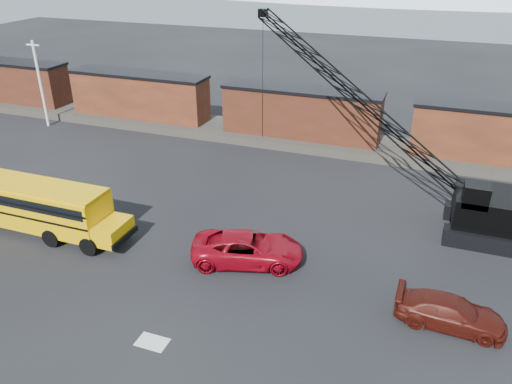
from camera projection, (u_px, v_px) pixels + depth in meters
ground at (184, 287)px, 25.60m from camera, size 160.00×160.00×0.00m
gravel_berm at (300, 139)px, 43.89m from camera, size 120.00×5.00×0.70m
boxcar_west_far at (9, 80)px, 52.65m from camera, size 13.70×3.10×4.17m
boxcar_west_near at (140, 95)px, 47.73m from camera, size 13.70×3.10×4.17m
boxcar_mid at (301, 112)px, 42.80m from camera, size 13.70×3.10×4.17m
boxcar_east_near at (504, 135)px, 37.88m from camera, size 13.70×3.10×4.17m
utility_pole at (40, 83)px, 46.21m from camera, size 1.40×0.24×8.00m
snow_patch at (152, 342)px, 22.08m from camera, size 1.40×0.90×0.02m
school_bus at (36, 205)px, 29.81m from camera, size 11.65×2.65×3.19m
red_pickup at (248, 248)px, 27.31m from camera, size 6.64×4.44×1.69m
maroon_suv at (450, 312)px, 22.79m from camera, size 4.99×2.14×1.43m
crawler_crane at (352, 93)px, 34.15m from camera, size 21.28×12.33×11.41m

